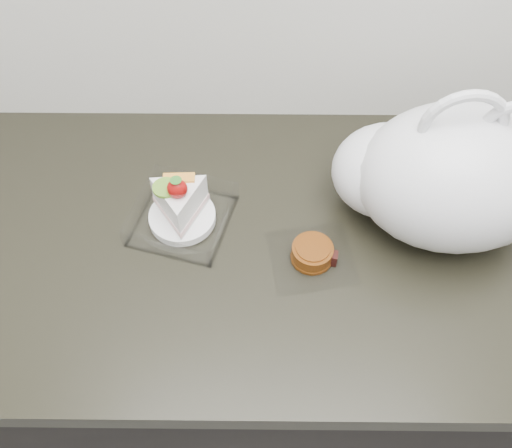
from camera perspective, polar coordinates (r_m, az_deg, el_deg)
counter at (r=1.39m, az=4.11°, el=-11.94°), size 2.04×0.64×0.90m
cake_tray at (r=1.00m, az=-7.50°, el=1.43°), size 0.20×0.20×0.13m
mooncake_wrap at (r=0.97m, az=5.70°, el=-3.00°), size 0.16×0.15×0.03m
plastic_bag at (r=0.98m, az=18.14°, el=4.67°), size 0.39×0.29×0.30m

